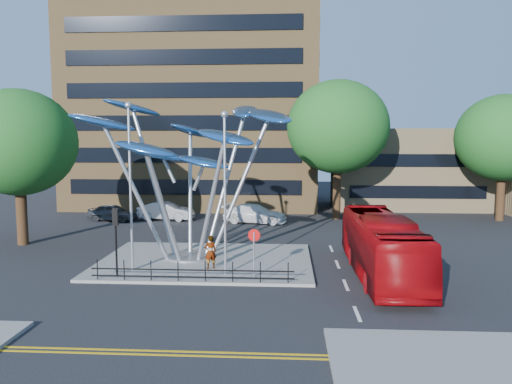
# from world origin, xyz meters

# --- Properties ---
(ground) EXTENTS (120.00, 120.00, 0.00)m
(ground) POSITION_xyz_m (0.00, 0.00, 0.00)
(ground) COLOR black
(ground) RESTS_ON ground
(traffic_island) EXTENTS (12.00, 9.00, 0.15)m
(traffic_island) POSITION_xyz_m (-1.00, 6.00, 0.07)
(traffic_island) COLOR slate
(traffic_island) RESTS_ON ground
(double_yellow_near) EXTENTS (40.00, 0.12, 0.01)m
(double_yellow_near) POSITION_xyz_m (0.00, -6.00, 0.01)
(double_yellow_near) COLOR gold
(double_yellow_near) RESTS_ON ground
(double_yellow_far) EXTENTS (40.00, 0.12, 0.01)m
(double_yellow_far) POSITION_xyz_m (0.00, -6.30, 0.01)
(double_yellow_far) COLOR gold
(double_yellow_far) RESTS_ON ground
(brick_tower) EXTENTS (25.00, 15.00, 30.00)m
(brick_tower) POSITION_xyz_m (-6.00, 32.00, 15.00)
(brick_tower) COLOR olive
(brick_tower) RESTS_ON ground
(low_building_near) EXTENTS (15.00, 8.00, 8.00)m
(low_building_near) POSITION_xyz_m (16.00, 30.00, 4.00)
(low_building_near) COLOR tan
(low_building_near) RESTS_ON ground
(tree_right) EXTENTS (8.80, 8.80, 12.11)m
(tree_right) POSITION_xyz_m (8.00, 22.00, 8.04)
(tree_right) COLOR black
(tree_right) RESTS_ON ground
(tree_left) EXTENTS (7.60, 7.60, 10.32)m
(tree_left) POSITION_xyz_m (-14.00, 10.00, 6.79)
(tree_left) COLOR black
(tree_left) RESTS_ON ground
(tree_far) EXTENTS (8.00, 8.00, 10.81)m
(tree_far) POSITION_xyz_m (22.00, 22.00, 7.11)
(tree_far) COLOR black
(tree_far) RESTS_ON ground
(leaf_sculpture) EXTENTS (12.72, 9.54, 9.51)m
(leaf_sculpture) POSITION_xyz_m (-2.07, 6.68, 6.87)
(leaf_sculpture) COLOR #9EA0A5
(leaf_sculpture) RESTS_ON traffic_island
(street_lamp_left) EXTENTS (0.36, 0.36, 8.80)m
(street_lamp_left) POSITION_xyz_m (-4.50, 3.50, 5.36)
(street_lamp_left) COLOR #9EA0A5
(street_lamp_left) RESTS_ON traffic_island
(street_lamp_right) EXTENTS (0.36, 0.36, 8.30)m
(street_lamp_right) POSITION_xyz_m (0.50, 3.00, 5.09)
(street_lamp_right) COLOR #9EA0A5
(street_lamp_right) RESTS_ON traffic_island
(traffic_light_island) EXTENTS (0.28, 0.18, 3.42)m
(traffic_light_island) POSITION_xyz_m (-5.00, 2.50, 2.61)
(traffic_light_island) COLOR black
(traffic_light_island) RESTS_ON traffic_island
(no_entry_sign_island) EXTENTS (0.60, 0.10, 2.45)m
(no_entry_sign_island) POSITION_xyz_m (2.00, 2.52, 1.82)
(no_entry_sign_island) COLOR #9EA0A5
(no_entry_sign_island) RESTS_ON traffic_island
(pedestrian_railing_front) EXTENTS (10.00, 0.06, 1.00)m
(pedestrian_railing_front) POSITION_xyz_m (-1.00, 1.70, 0.55)
(pedestrian_railing_front) COLOR black
(pedestrian_railing_front) RESTS_ON traffic_island
(red_bus) EXTENTS (2.77, 11.42, 3.17)m
(red_bus) POSITION_xyz_m (8.50, 3.74, 1.59)
(red_bus) COLOR #95060B
(red_bus) RESTS_ON ground
(pedestrian) EXTENTS (0.77, 0.66, 1.80)m
(pedestrian) POSITION_xyz_m (-0.44, 4.10, 1.05)
(pedestrian) COLOR gray
(pedestrian) RESTS_ON traffic_island
(parked_car_left) EXTENTS (4.46, 2.36, 1.44)m
(parked_car_left) POSITION_xyz_m (-11.32, 19.78, 0.72)
(parked_car_left) COLOR #3A3C41
(parked_car_left) RESTS_ON ground
(parked_car_mid) EXTENTS (4.94, 2.10, 1.58)m
(parked_car_mid) POSITION_xyz_m (-6.82, 20.41, 0.79)
(parked_car_mid) COLOR #B0B2B8
(parked_car_mid) RESTS_ON ground
(parked_car_right) EXTENTS (5.65, 3.00, 1.56)m
(parked_car_right) POSITION_xyz_m (0.97, 19.53, 0.78)
(parked_car_right) COLOR silver
(parked_car_right) RESTS_ON ground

